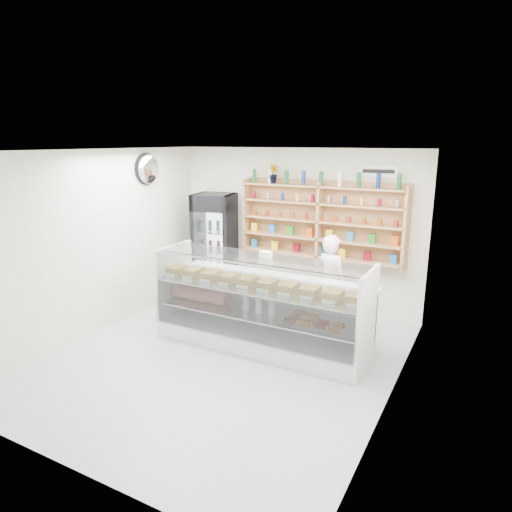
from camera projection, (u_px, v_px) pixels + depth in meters
The scene contains 8 objects.
room at pixel (220, 260), 5.95m from camera, with size 5.00×5.00×5.00m.
display_counter at pixel (261, 322), 6.59m from camera, with size 3.11×0.93×1.35m.
shop_worker at pixel (331, 283), 7.11m from camera, with size 0.56×0.37×1.53m, color white.
drinks_cooler at pixel (215, 246), 8.55m from camera, with size 0.83×0.82×1.97m.
wall_shelving at pixel (320, 222), 7.67m from camera, with size 2.84×0.28×1.33m.
potted_plant at pixel (274, 174), 7.88m from camera, with size 0.18×0.15×0.33m, color #1E6626.
security_mirror at pixel (149, 169), 7.70m from camera, with size 0.15×0.50×0.50m, color silver.
wall_sign at pixel (379, 171), 7.16m from camera, with size 0.62×0.03×0.20m, color white.
Camera 1 is at (3.12, -4.85, 2.92)m, focal length 32.00 mm.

